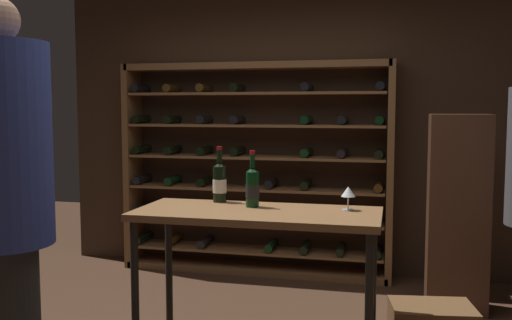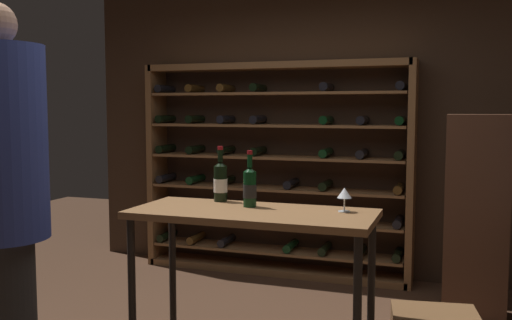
# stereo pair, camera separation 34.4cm
# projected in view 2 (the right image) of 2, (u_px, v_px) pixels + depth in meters

# --- Properties ---
(back_wall) EXTENTS (4.60, 0.10, 2.73)m
(back_wall) POSITION_uv_depth(u_px,v_px,m) (320.00, 128.00, 5.35)
(back_wall) COLOR #3D2B1E
(back_wall) RESTS_ON ground
(wine_rack) EXTENTS (2.53, 0.32, 1.96)m
(wine_rack) POSITION_uv_depth(u_px,v_px,m) (274.00, 170.00, 5.31)
(wine_rack) COLOR brown
(wine_rack) RESTS_ON ground
(tasting_table) EXTENTS (1.37, 0.59, 0.97)m
(tasting_table) POSITION_uv_depth(u_px,v_px,m) (252.00, 230.00, 3.21)
(tasting_table) COLOR brown
(tasting_table) RESTS_ON ground
(person_bystander_red_print) EXTENTS (0.47, 0.46, 2.06)m
(person_bystander_red_print) POSITION_uv_depth(u_px,v_px,m) (1.00, 189.00, 2.85)
(person_bystander_red_print) COLOR #272727
(person_bystander_red_print) RESTS_ON ground
(display_cabinet) EXTENTS (0.44, 0.36, 1.50)m
(display_cabinet) POSITION_uv_depth(u_px,v_px,m) (476.00, 217.00, 4.19)
(display_cabinet) COLOR #4C2D1E
(display_cabinet) RESTS_ON ground
(wine_bottle_black_capsule) EXTENTS (0.08, 0.08, 0.33)m
(wine_bottle_black_capsule) POSITION_uv_depth(u_px,v_px,m) (250.00, 187.00, 3.31)
(wine_bottle_black_capsule) COLOR black
(wine_bottle_black_capsule) RESTS_ON tasting_table
(wine_bottle_green_slim) EXTENTS (0.08, 0.08, 0.34)m
(wine_bottle_green_slim) POSITION_uv_depth(u_px,v_px,m) (220.00, 181.00, 3.51)
(wine_bottle_green_slim) COLOR black
(wine_bottle_green_slim) RESTS_ON tasting_table
(wine_glass_stemmed_center) EXTENTS (0.08, 0.08, 0.13)m
(wine_glass_stemmed_center) POSITION_uv_depth(u_px,v_px,m) (344.00, 194.00, 3.15)
(wine_glass_stemmed_center) COLOR silver
(wine_glass_stemmed_center) RESTS_ON tasting_table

